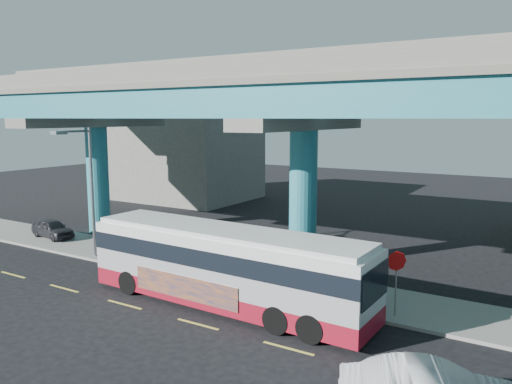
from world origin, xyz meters
The scene contains 9 objects.
ground centered at (0.00, 0.00, 0.00)m, with size 120.00×120.00×0.00m, color black.
sidewalk centered at (0.00, 5.50, 0.07)m, with size 70.00×4.00×0.15m, color gray.
lane_markings centered at (0.00, -0.30, 0.01)m, with size 58.00×0.12×0.01m.
viaduct centered at (0.00, 9.11, 9.14)m, with size 52.00×12.40×11.70m.
building_concrete centered at (-20.00, 24.00, 4.50)m, with size 12.00×10.00×9.00m, color gray.
transit_bus centered at (-0.16, 1.90, 1.86)m, with size 13.30×3.27×3.39m.
parked_car centered at (-16.74, 5.64, 0.75)m, with size 3.68×1.87×1.20m, color #2C2C30.
street_lamp centered at (-10.77, 3.45, 4.96)m, with size 0.50×2.42×7.36m.
stop_sign centered at (6.46, 4.18, 2.09)m, with size 0.63×0.55×2.68m.
Camera 1 is at (11.59, -15.01, 8.02)m, focal length 35.00 mm.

